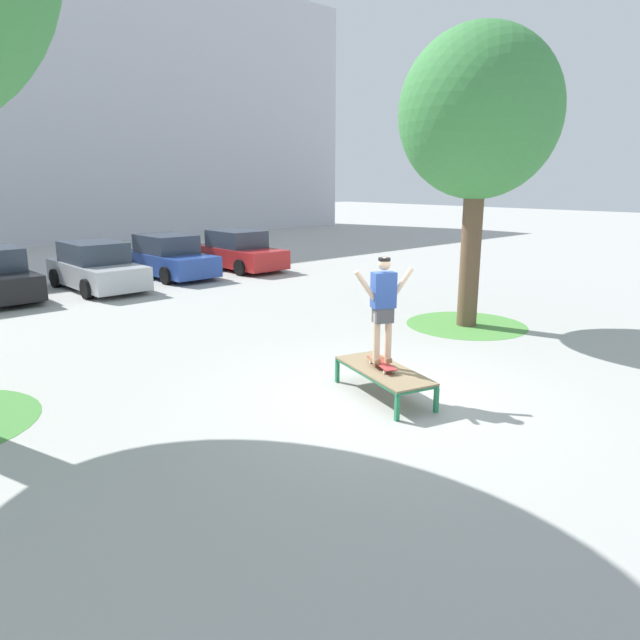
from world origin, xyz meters
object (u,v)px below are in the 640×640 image
skateboard (382,363)px  car_blue (168,258)px  car_silver (96,268)px  skater (383,303)px  tree_near_right (479,115)px  car_red (238,252)px  skate_box (384,372)px

skateboard → car_blue: bearing=75.8°
car_silver → car_blue: same height
skater → car_silver: bearing=88.2°
skater → tree_near_right: (5.02, 1.69, 3.26)m
car_red → car_silver: bearing=-175.6°
tree_near_right → car_red: (1.14, 11.08, -4.10)m
car_silver → car_blue: size_ratio=1.00×
tree_near_right → car_silver: tree_near_right is taller
skate_box → car_red: 14.24m
car_silver → skater: bearing=-91.8°
car_silver → car_red: size_ratio=1.00×
tree_near_right → car_blue: bearing=98.8°
tree_near_right → skater: bearing=-161.4°
skate_box → car_blue: 13.46m
skater → tree_near_right: tree_near_right is taller
skater → skateboard: bearing=-115.2°
skater → car_silver: 12.36m
car_red → skate_box: bearing=-115.7°
skater → car_silver: size_ratio=0.40×
skater → car_blue: (3.28, 12.98, -0.84)m
skater → tree_near_right: size_ratio=0.25×
car_blue → skater: bearing=-104.2°
car_silver → car_blue: bearing=12.9°
skater → car_blue: size_ratio=0.40×
tree_near_right → car_red: tree_near_right is taller
skate_box → car_blue: (3.29, 13.04, 0.28)m
skateboard → car_silver: bearing=88.2°
tree_near_right → car_blue: size_ratio=1.59×
skate_box → tree_near_right: bearing=19.1°
skateboard → car_red: 14.17m
skater → car_red: bearing=64.2°
skater → skate_box: bearing=-106.7°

